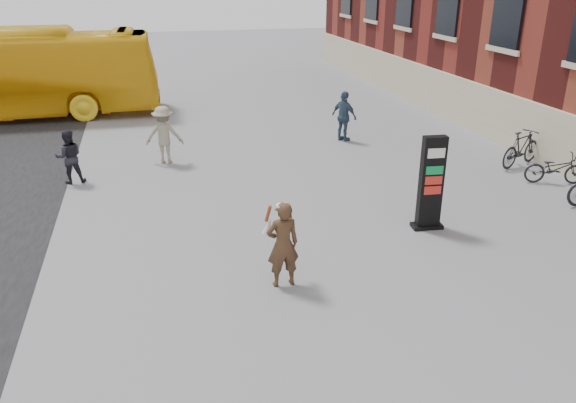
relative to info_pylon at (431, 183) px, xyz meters
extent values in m
plane|color=#9E9EA3|center=(-3.65, -1.60, -1.13)|extent=(100.00, 100.00, 0.00)
cube|color=beige|center=(5.79, 4.40, -0.23)|extent=(0.18, 44.00, 1.80)
cube|color=black|center=(0.00, 0.00, 0.00)|extent=(0.56, 0.28, 2.26)
cube|color=black|center=(0.00, 0.00, -1.08)|extent=(0.75, 0.43, 0.09)
cube|color=white|center=(0.00, 0.00, 0.77)|extent=(0.43, 0.29, 0.23)
cube|color=#096834|center=(0.00, 0.00, 0.36)|extent=(0.43, 0.29, 0.20)
cube|color=maroon|center=(0.00, 0.00, 0.12)|extent=(0.43, 0.29, 0.20)
cube|color=maroon|center=(0.00, 0.00, -0.13)|extent=(0.43, 0.29, 0.20)
imported|color=#442D1E|center=(-3.96, -1.71, -0.26)|extent=(0.66, 0.45, 1.74)
cylinder|color=white|center=(-3.96, -1.71, 0.54)|extent=(0.24, 0.24, 0.06)
cone|color=white|center=(-3.76, -1.45, 0.06)|extent=(0.25, 0.25, 0.42)
cylinder|color=#94381B|center=(-3.76, -1.45, 0.31)|extent=(0.14, 0.14, 0.36)
cone|color=white|center=(-4.18, -1.47, 0.06)|extent=(0.24, 0.24, 0.42)
cylinder|color=#94381B|center=(-4.18, -1.47, 0.31)|extent=(0.14, 0.14, 0.36)
imported|color=#23222A|center=(-8.52, 5.33, -0.35)|extent=(0.83, 0.68, 1.56)
imported|color=gray|center=(-5.80, 6.53, -0.22)|extent=(1.27, 0.86, 1.82)
imported|color=#354C64|center=(0.52, 7.48, -0.24)|extent=(0.93, 1.12, 1.78)
imported|color=black|center=(4.95, 1.87, -0.68)|extent=(1.80, 1.11, 0.89)
imported|color=black|center=(4.95, 3.48, -0.56)|extent=(1.95, 1.23, 1.14)
camera|label=1|loc=(-6.19, -10.99, 4.58)|focal=35.00mm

